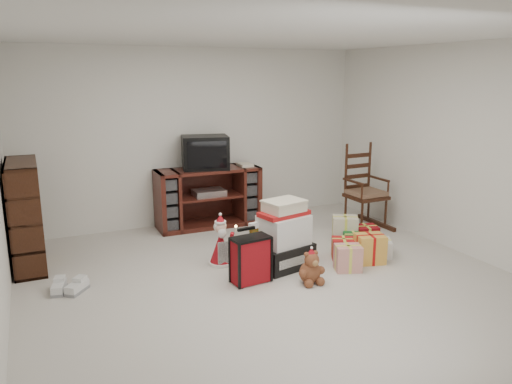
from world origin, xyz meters
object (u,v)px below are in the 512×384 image
at_px(rocking_chair, 363,197).
at_px(crt_television, 205,152).
at_px(gift_pile, 284,239).
at_px(sneaker_pair, 68,287).
at_px(gift_cluster, 357,243).
at_px(tv_stand, 208,197).
at_px(mrs_claus_figurine, 221,245).
at_px(santa_figurine, 280,231).
at_px(red_suitcase, 251,260).
at_px(bookshelf, 26,217).
at_px(teddy_bear, 310,269).

xyz_separation_m(rocking_chair, crt_television, (-2.05, 0.91, 0.65)).
distance_m(gift_pile, sneaker_pair, 2.31).
bearing_deg(crt_television, sneaker_pair, -129.72).
bearing_deg(gift_cluster, tv_stand, 123.59).
xyz_separation_m(mrs_claus_figurine, gift_cluster, (1.61, -0.37, -0.09)).
bearing_deg(mrs_claus_figurine, santa_figurine, 14.98).
xyz_separation_m(rocking_chair, santa_figurine, (-1.52, -0.35, -0.20)).
bearing_deg(gift_cluster, gift_pile, 179.54).
bearing_deg(tv_stand, red_suitcase, -96.64).
bearing_deg(mrs_claus_figurine, sneaker_pair, -177.75).
distance_m(red_suitcase, sneaker_pair, 1.86).
height_order(red_suitcase, sneaker_pair, red_suitcase).
bearing_deg(sneaker_pair, rocking_chair, 32.72).
bearing_deg(gift_pile, tv_stand, 84.87).
relative_size(santa_figurine, crt_television, 0.79).
height_order(red_suitcase, mrs_claus_figurine, mrs_claus_figurine).
bearing_deg(tv_stand, santa_figurine, -67.79).
distance_m(gift_pile, gift_cluster, 1.01).
bearing_deg(crt_television, mrs_claus_figurine, -90.44).
relative_size(tv_stand, gift_pile, 1.93).
bearing_deg(red_suitcase, bookshelf, 138.13).
height_order(gift_cluster, crt_television, crt_television).
relative_size(rocking_chair, mrs_claus_figurine, 2.05).
bearing_deg(bookshelf, gift_cluster, -19.07).
bearing_deg(gift_pile, mrs_claus_figurine, 136.93).
bearing_deg(red_suitcase, gift_pile, 18.74).
distance_m(rocking_chair, santa_figurine, 1.57).
relative_size(bookshelf, sneaker_pair, 2.97).
bearing_deg(rocking_chair, bookshelf, 174.50).
bearing_deg(gift_pile, crt_television, 85.85).
xyz_separation_m(tv_stand, teddy_bear, (0.29, -2.37, -0.27)).
bearing_deg(santa_figurine, sneaker_pair, -173.28).
bearing_deg(teddy_bear, mrs_claus_figurine, 127.18).
bearing_deg(tv_stand, sneaker_pair, -141.88).
height_order(tv_stand, sneaker_pair, tv_stand).
distance_m(bookshelf, mrs_claus_figurine, 2.20).
xyz_separation_m(tv_stand, santa_figurine, (0.50, -1.26, -0.20)).
height_order(gift_pile, sneaker_pair, gift_pile).
height_order(teddy_bear, santa_figurine, santa_figurine).
height_order(bookshelf, teddy_bear, bookshelf).
bearing_deg(teddy_bear, bookshelf, 146.59).
distance_m(red_suitcase, mrs_claus_figurine, 0.61).
bearing_deg(tv_stand, gift_pile, -81.90).
height_order(red_suitcase, gift_cluster, red_suitcase).
relative_size(bookshelf, mrs_claus_figurine, 2.01).
distance_m(rocking_chair, red_suitcase, 2.58).
relative_size(rocking_chair, teddy_bear, 3.54).
bearing_deg(bookshelf, crt_television, 14.70).
relative_size(red_suitcase, mrs_claus_figurine, 0.98).
bearing_deg(gift_cluster, sneaker_pair, 174.67).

